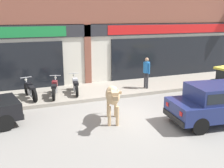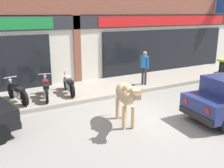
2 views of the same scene
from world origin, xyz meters
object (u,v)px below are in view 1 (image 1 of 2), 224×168
at_px(car_0, 217,102).
at_px(motorcycle_1, 55,88).
at_px(motorcycle_2, 75,85).
at_px(pedestrian, 146,70).
at_px(cow, 113,96).
at_px(motorcycle_0, 30,90).

relative_size(car_0, motorcycle_1, 2.10).
xyz_separation_m(motorcycle_1, motorcycle_2, (1.03, 0.17, 0.00)).
bearing_deg(pedestrian, cow, -134.03).
distance_m(cow, motorcycle_0, 4.47).
bearing_deg(motorcycle_2, pedestrian, -6.90).
bearing_deg(cow, motorcycle_0, 126.43).
distance_m(cow, car_0, 3.78).
bearing_deg(car_0, pedestrian, 94.70).
distance_m(car_0, motorcycle_2, 6.49).
xyz_separation_m(cow, car_0, (3.50, -1.43, -0.19)).
bearing_deg(motorcycle_1, car_0, -44.27).
xyz_separation_m(car_0, motorcycle_1, (-5.05, 4.92, -0.27)).
height_order(cow, motorcycle_1, cow).
xyz_separation_m(cow, motorcycle_0, (-2.64, 3.58, -0.46)).
bearing_deg(motorcycle_2, motorcycle_1, -170.58).
height_order(cow, car_0, cow).
relative_size(cow, motorcycle_2, 1.15).
distance_m(motorcycle_0, motorcycle_1, 1.09).
bearing_deg(motorcycle_2, car_0, -51.72).
xyz_separation_m(car_0, motorcycle_2, (-4.02, 5.09, -0.27)).
xyz_separation_m(cow, pedestrian, (3.11, 3.22, 0.14)).
height_order(motorcycle_0, pedestrian, pedestrian).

